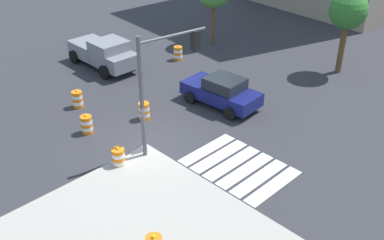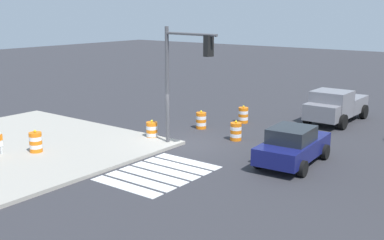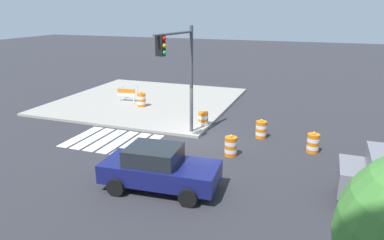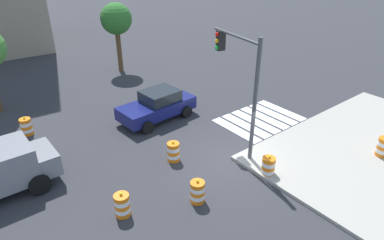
{
  "view_description": "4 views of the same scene",
  "coord_description": "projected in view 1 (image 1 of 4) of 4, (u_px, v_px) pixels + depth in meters",
  "views": [
    {
      "loc": [
        13.92,
        -10.83,
        11.6
      ],
      "look_at": [
        1.64,
        1.3,
        1.57
      ],
      "focal_mm": 42.4,
      "sensor_mm": 36.0,
      "label": 1
    },
    {
      "loc": [
        17.6,
        13.83,
        6.37
      ],
      "look_at": [
        0.34,
        0.67,
        1.36
      ],
      "focal_mm": 44.68,
      "sensor_mm": 36.0,
      "label": 2
    },
    {
      "loc": [
        -5.61,
        16.36,
        6.44
      ],
      "look_at": [
        -0.28,
        1.73,
        1.56
      ],
      "focal_mm": 33.41,
      "sensor_mm": 36.0,
      "label": 3
    },
    {
      "loc": [
        -9.55,
        -9.15,
        8.93
      ],
      "look_at": [
        0.12,
        3.01,
        0.75
      ],
      "focal_mm": 32.11,
      "sensor_mm": 36.0,
      "label": 4
    }
  ],
  "objects": [
    {
      "name": "ground_plane",
      "position": [
        147.0,
        147.0,
        20.97
      ],
      "size": [
        120.0,
        120.0,
        0.0
      ],
      "primitive_type": "plane",
      "color": "#2D2D33"
    },
    {
      "name": "crosswalk_stripes",
      "position": [
        238.0,
        167.0,
        19.6
      ],
      "size": [
        4.35,
        3.2,
        0.02
      ],
      "color": "silver",
      "rests_on": "ground"
    },
    {
      "name": "sports_car",
      "position": [
        222.0,
        91.0,
        24.11
      ],
      "size": [
        4.41,
        2.36,
        1.63
      ],
      "color": "navy",
      "rests_on": "ground"
    },
    {
      "name": "pickup_truck",
      "position": [
        105.0,
        53.0,
        28.4
      ],
      "size": [
        5.17,
        2.38,
        1.92
      ],
      "color": "slate",
      "rests_on": "ground"
    },
    {
      "name": "traffic_barrel_near_corner",
      "position": [
        119.0,
        158.0,
        19.39
      ],
      "size": [
        0.56,
        0.56,
        1.02
      ],
      "color": "orange",
      "rests_on": "ground"
    },
    {
      "name": "traffic_barrel_crosswalk_end",
      "position": [
        87.0,
        124.0,
        21.83
      ],
      "size": [
        0.56,
        0.56,
        1.02
      ],
      "color": "orange",
      "rests_on": "ground"
    },
    {
      "name": "traffic_barrel_median_near",
      "position": [
        144.0,
        111.0,
        22.99
      ],
      "size": [
        0.56,
        0.56,
        1.02
      ],
      "color": "orange",
      "rests_on": "ground"
    },
    {
      "name": "traffic_barrel_median_far",
      "position": [
        77.0,
        99.0,
        24.11
      ],
      "size": [
        0.56,
        0.56,
        1.02
      ],
      "color": "orange",
      "rests_on": "ground"
    },
    {
      "name": "traffic_barrel_far_curb",
      "position": [
        178.0,
        53.0,
        29.78
      ],
      "size": [
        0.56,
        0.56,
        1.02
      ],
      "color": "orange",
      "rests_on": "ground"
    },
    {
      "name": "traffic_light_pole",
      "position": [
        164.0,
        71.0,
        18.85
      ],
      "size": [
        0.74,
        3.26,
        5.5
      ],
      "color": "#4C4C51",
      "rests_on": "sidewalk_corner"
    },
    {
      "name": "street_tree_streetside_near",
      "position": [
        348.0,
        11.0,
        26.37
      ],
      "size": [
        2.25,
        2.25,
        5.04
      ],
      "color": "brown",
      "rests_on": "ground"
    }
  ]
}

